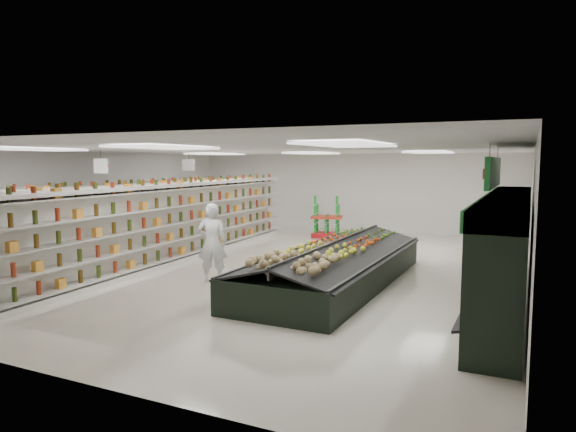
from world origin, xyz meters
The scene contains 15 objects.
floor centered at (0.00, 0.00, 0.00)m, with size 16.00×16.00×0.00m, color beige.
ceiling centered at (0.00, 0.00, 3.20)m, with size 14.00×16.00×0.02m, color white.
wall_back centered at (0.00, 8.00, 1.60)m, with size 14.00×0.02×3.20m, color white.
wall_left centered at (-7.00, 0.00, 1.60)m, with size 0.02×16.00×3.20m, color white.
wall_right centered at (7.00, 0.00, 1.60)m, with size 0.02×16.00×3.20m, color white.
produce_wall_case centered at (6.53, -1.50, 1.24)m, with size 0.93×8.00×2.20m.
aisle_sign_near centered at (-3.80, -2.00, 2.75)m, with size 0.52×0.06×0.75m.
aisle_sign_far centered at (-3.80, 2.00, 2.75)m, with size 0.52×0.06×0.75m.
hortifruti_banner centered at (6.25, -1.50, 2.65)m, with size 0.12×3.20×0.95m.
gondola_left centered at (-5.46, -0.72, 0.98)m, with size 1.34×12.37×2.14m.
gondola_center centered at (-2.39, -0.73, 1.04)m, with size 1.58×13.04×2.26m.
produce_island centered at (2.87, -1.42, 0.47)m, with size 2.54×6.90×1.03m.
soda_endcap centered at (-0.03, 5.54, 0.71)m, with size 1.29×1.02×1.46m.
shopper_main centered at (0.18, -2.55, 0.95)m, with size 0.69×0.46×1.90m, color white.
shopper_background centered at (-2.80, 2.42, 0.91)m, with size 0.89×0.55×1.83m, color tan.
Camera 1 is at (6.94, -12.63, 2.85)m, focal length 32.00 mm.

